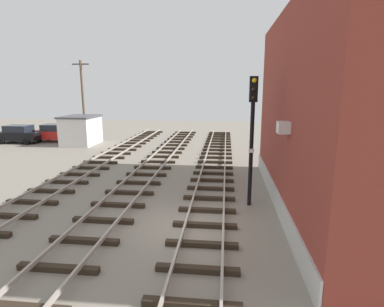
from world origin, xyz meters
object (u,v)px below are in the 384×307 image
(brick_building, at_px, (359,112))
(utility_pole_far, at_px, (83,99))
(control_hut, at_px, (81,130))
(parked_car_black, at_px, (19,134))
(signal_mast, at_px, (252,127))
(parked_car_red, at_px, (55,133))

(brick_building, relative_size, utility_pole_far, 1.77)
(control_hut, distance_m, utility_pole_far, 4.31)
(utility_pole_far, bearing_deg, brick_building, -40.24)
(control_hut, xyz_separation_m, parked_car_black, (-6.46, 0.05, -0.49))
(signal_mast, height_order, control_hut, signal_mast)
(parked_car_red, bearing_deg, utility_pole_far, 37.53)
(parked_car_red, relative_size, parked_car_black, 1.00)
(brick_building, height_order, parked_car_black, brick_building)
(utility_pole_far, bearing_deg, control_hut, -71.50)
(brick_building, height_order, control_hut, brick_building)
(parked_car_black, bearing_deg, utility_pole_far, 28.90)
(parked_car_black, bearing_deg, brick_building, -28.94)
(signal_mast, distance_m, parked_car_black, 26.03)
(control_hut, distance_m, parked_car_black, 6.48)
(signal_mast, height_order, parked_car_black, signal_mast)
(control_hut, bearing_deg, parked_car_red, 159.42)
(signal_mast, xyz_separation_m, parked_car_black, (-21.47, 14.47, -2.73))
(utility_pole_far, bearing_deg, signal_mast, -47.47)
(brick_building, xyz_separation_m, control_hut, (-19.48, 14.30, -2.92))
(signal_mast, height_order, utility_pole_far, utility_pole_far)
(parked_car_red, bearing_deg, brick_building, -34.26)
(brick_building, height_order, utility_pole_far, brick_building)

